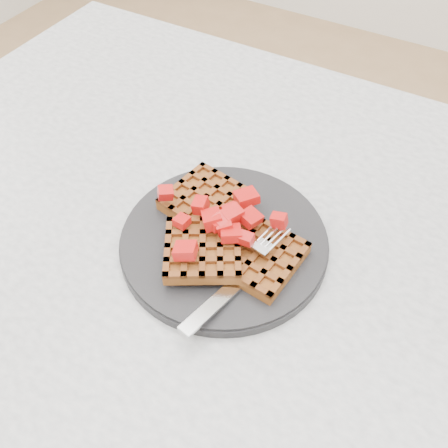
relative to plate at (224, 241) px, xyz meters
The scene contains 6 objects.
ground 0.76m from the plate, 30.55° to the left, with size 4.00×4.00×0.00m, color tan.
table 0.13m from the plate, 30.55° to the left, with size 1.20×0.80×0.75m.
plate is the anchor object (origin of this frame).
waffles 0.02m from the plate, 87.49° to the right, with size 0.20×0.18×0.03m.
strawberry_pile 0.05m from the plate, 135.00° to the left, with size 0.15×0.15×0.02m, color #A90001, non-canonical shape.
fork 0.07m from the plate, 40.64° to the right, with size 0.02×0.18×0.02m, color silver, non-canonical shape.
Camera 1 is at (0.14, -0.36, 1.23)m, focal length 40.00 mm.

